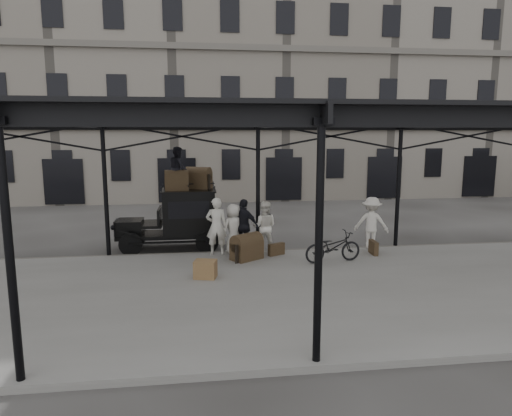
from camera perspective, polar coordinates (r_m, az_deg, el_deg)
The scene contains 18 objects.
ground at distance 13.99m, azimuth 1.35°, elevation -7.95°, with size 120.00×120.00×0.00m, color #383533.
platform at distance 12.09m, azimuth 2.82°, elevation -10.40°, with size 28.00×8.00×0.15m, color slate.
canopy at distance 11.66m, azimuth 2.75°, elevation 11.49°, with size 22.50×9.00×4.74m.
building_frontage at distance 31.39m, azimuth -3.79°, elevation 14.55°, with size 64.00×8.00×14.00m, color slate.
taxi at distance 16.57m, azimuth -9.43°, elevation -1.04°, with size 3.65×1.55×2.18m.
porter_left at distance 15.16m, azimuth -4.96°, elevation -2.28°, with size 0.70×0.46×1.92m, color beige.
porter_midleft at distance 15.48m, azimuth 1.04°, elevation -2.33°, with size 0.85×0.66×1.74m, color silver.
porter_centre at distance 15.37m, azimuth -2.80°, elevation -2.57°, with size 0.81×0.53×1.67m, color beige.
porter_official at distance 15.39m, azimuth -1.51°, elevation -2.25°, with size 1.07×0.45×1.83m, color black.
porter_right at distance 16.46m, azimuth 14.24°, elevation -1.80°, with size 1.17×0.67×1.81m, color silver.
bicycle at distance 14.52m, azimuth 9.59°, elevation -4.82°, with size 0.65×1.85×0.97m, color black.
porter_roof at distance 16.25m, azimuth -9.72°, elevation 4.92°, with size 0.74×0.57×1.52m, color black.
steamer_trunk_roof_near at distance 16.14m, azimuth -9.87°, elevation 3.24°, with size 0.81×0.50×0.59m, color #44351F, non-canonical shape.
steamer_trunk_roof_far at distance 16.57m, azimuth -7.22°, elevation 3.56°, with size 0.88×0.54×0.65m, color #44351F, non-canonical shape.
steamer_trunk_platform at distance 14.66m, azimuth -1.16°, elevation -5.09°, with size 0.96×0.59×0.71m, color #44351F, non-canonical shape.
wicker_hamper at distance 12.93m, azimuth -6.35°, elevation -7.61°, with size 0.60×0.45×0.50m, color olive.
suitcase_upright at distance 15.80m, azimuth 14.47°, elevation -4.80°, with size 0.15×0.60×0.45m, color #44351F.
suitcase_flat at distance 15.19m, azimuth 2.56°, elevation -5.18°, with size 0.60×0.15×0.40m, color #44351F.
Camera 1 is at (-2.05, -13.19, 4.17)m, focal length 32.00 mm.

